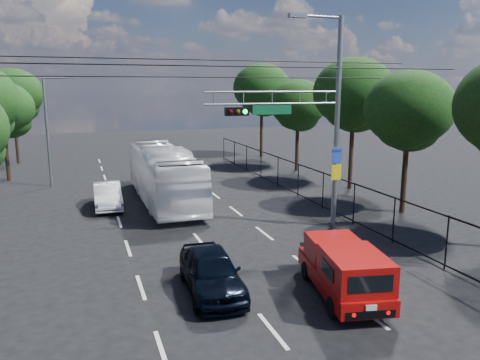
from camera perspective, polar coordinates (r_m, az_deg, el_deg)
name	(u,v)px	position (r m, az deg, el deg)	size (l,w,h in m)	color
ground	(273,331)	(13.29, 3.99, -17.87)	(120.00, 120.00, 0.00)	black
lane_markings	(172,207)	(25.90, -8.25, -3.25)	(6.12, 38.00, 0.01)	beige
signal_mast	(313,115)	(21.14, 8.94, 7.85)	(6.43, 0.39, 9.50)	slate
streetlight_left	(50,126)	(32.79, -22.19, 6.07)	(2.09, 0.22, 7.08)	slate
utility_wires	(191,68)	(20.03, -5.94, 13.44)	(22.00, 5.04, 0.74)	black
fence_right	(313,186)	(26.45, 8.85, -0.67)	(0.06, 34.03, 2.00)	black
tree_right_b	(409,115)	(25.29, 19.86, 7.46)	(4.50, 4.50, 7.31)	black
tree_right_c	(354,99)	(30.49, 13.70, 9.63)	(5.10, 5.10, 8.29)	black
tree_right_d	(298,108)	(36.43, 7.09, 8.71)	(4.32, 4.32, 7.02)	black
tree_right_e	(262,92)	(43.79, 2.68, 10.63)	(5.28, 5.28, 8.58)	black
tree_left_d	(3,113)	(36.02, -26.94, 7.33)	(4.20, 4.20, 6.83)	black
tree_left_e	(13,98)	(43.96, -25.95, 8.99)	(4.92, 4.92, 7.99)	black
red_pickup	(344,269)	(15.15, 12.53, -10.50)	(2.50, 4.82, 1.71)	black
navy_hatchback	(211,271)	(15.18, -3.52, -11.05)	(1.66, 4.13, 1.41)	black
white_bus	(164,175)	(26.94, -9.27, 0.66)	(2.61, 11.15, 3.10)	white
white_van	(107,196)	(26.35, -15.86, -1.84)	(1.41, 4.04, 1.33)	white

